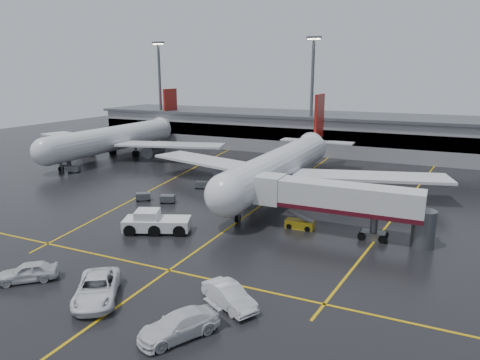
% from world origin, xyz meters
% --- Properties ---
extents(ground, '(220.00, 220.00, 0.00)m').
position_xyz_m(ground, '(0.00, 0.00, 0.00)').
color(ground, black).
rests_on(ground, ground).
extents(apron_line_centre, '(0.25, 90.00, 0.02)m').
position_xyz_m(apron_line_centre, '(0.00, 0.00, 0.01)').
color(apron_line_centre, gold).
rests_on(apron_line_centre, ground).
extents(apron_line_stop, '(60.00, 0.25, 0.02)m').
position_xyz_m(apron_line_stop, '(0.00, -22.00, 0.01)').
color(apron_line_stop, gold).
rests_on(apron_line_stop, ground).
extents(apron_line_left, '(9.99, 69.35, 0.02)m').
position_xyz_m(apron_line_left, '(-20.00, 10.00, 0.01)').
color(apron_line_left, gold).
rests_on(apron_line_left, ground).
extents(apron_line_right, '(7.57, 69.64, 0.02)m').
position_xyz_m(apron_line_right, '(18.00, 10.00, 0.01)').
color(apron_line_right, gold).
rests_on(apron_line_right, ground).
extents(terminal, '(122.00, 19.00, 8.60)m').
position_xyz_m(terminal, '(0.00, 47.93, 4.32)').
color(terminal, gray).
rests_on(terminal, ground).
extents(light_mast_left, '(3.00, 1.20, 25.45)m').
position_xyz_m(light_mast_left, '(-45.00, 42.00, 14.47)').
color(light_mast_left, '#595B60').
rests_on(light_mast_left, ground).
extents(light_mast_mid, '(3.00, 1.20, 25.45)m').
position_xyz_m(light_mast_mid, '(-5.00, 42.00, 14.47)').
color(light_mast_mid, '#595B60').
rests_on(light_mast_mid, ground).
extents(main_airliner, '(48.80, 45.60, 14.10)m').
position_xyz_m(main_airliner, '(0.00, 9.70, 4.21)').
color(main_airliner, silver).
rests_on(main_airliner, ground).
extents(second_airliner, '(48.80, 45.60, 14.10)m').
position_xyz_m(second_airliner, '(-42.00, 21.70, 4.21)').
color(second_airliner, silver).
rests_on(second_airliner, ground).
extents(jet_bridge, '(19.90, 3.40, 6.05)m').
position_xyz_m(jet_bridge, '(11.87, -6.00, 3.93)').
color(jet_bridge, silver).
rests_on(jet_bridge, ground).
extents(pushback_tractor, '(8.09, 5.70, 2.68)m').
position_xyz_m(pushback_tractor, '(-7.16, -14.10, 1.07)').
color(pushback_tractor, silver).
rests_on(pushback_tractor, ground).
extents(belt_loader, '(3.35, 1.61, 2.10)m').
position_xyz_m(belt_loader, '(7.62, -5.99, 0.52)').
color(belt_loader, gold).
rests_on(belt_loader, ground).
extents(service_van_a, '(6.43, 7.45, 1.90)m').
position_xyz_m(service_van_a, '(-2.23, -28.95, 0.95)').
color(service_van_a, white).
rests_on(service_van_a, ground).
extents(service_van_b, '(5.08, 6.34, 1.72)m').
position_xyz_m(service_van_b, '(6.54, -30.51, 0.86)').
color(service_van_b, silver).
rests_on(service_van_b, ground).
extents(service_van_c, '(5.60, 4.22, 1.77)m').
position_xyz_m(service_van_c, '(7.90, -25.38, 0.88)').
color(service_van_c, white).
rests_on(service_van_c, ground).
extents(service_van_d, '(5.07, 4.84, 1.70)m').
position_xyz_m(service_van_d, '(-10.07, -28.96, 0.85)').
color(service_van_d, silver).
rests_on(service_van_d, ground).
extents(baggage_cart_a, '(2.35, 1.99, 1.12)m').
position_xyz_m(baggage_cart_a, '(-12.46, -3.74, 0.63)').
color(baggage_cart_a, '#595B60').
rests_on(baggage_cart_a, ground).
extents(baggage_cart_b, '(2.38, 2.20, 1.12)m').
position_xyz_m(baggage_cart_b, '(-16.32, -4.22, 0.63)').
color(baggage_cart_b, '#595B60').
rests_on(baggage_cart_b, ground).
extents(baggage_cart_c, '(2.28, 1.80, 1.12)m').
position_xyz_m(baggage_cart_c, '(-12.09, 5.24, 0.63)').
color(baggage_cart_c, '#595B60').
rests_on(baggage_cart_c, ground).
extents(baggage_cart_d, '(2.10, 1.46, 1.12)m').
position_xyz_m(baggage_cart_d, '(-45.58, 9.37, 0.63)').
color(baggage_cart_d, '#595B60').
rests_on(baggage_cart_d, ground).
extents(baggage_cart_e, '(2.35, 1.98, 1.12)m').
position_xyz_m(baggage_cart_e, '(-39.28, 5.53, 0.63)').
color(baggage_cart_e, '#595B60').
rests_on(baggage_cart_e, ground).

